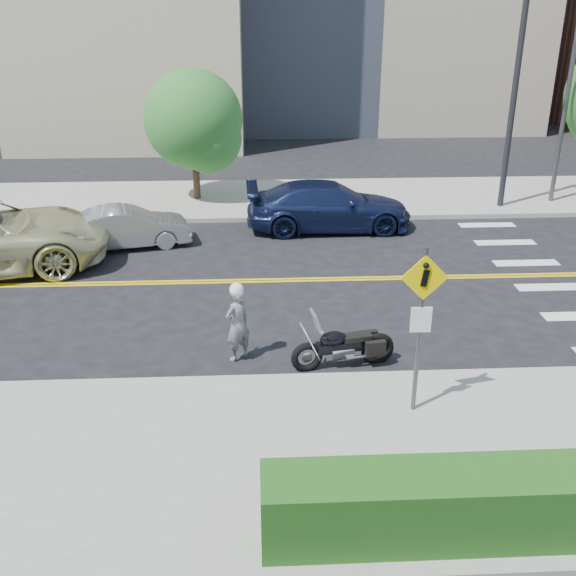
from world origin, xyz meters
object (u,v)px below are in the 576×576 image
(motorcyclist, at_px, (238,322))
(parked_car_blue, at_px, (329,206))
(pedestrian_sign, at_px, (421,316))
(parked_car_silver, at_px, (127,228))
(motorcycle, at_px, (344,338))

(motorcyclist, height_order, parked_car_blue, motorcyclist)
(pedestrian_sign, height_order, parked_car_silver, pedestrian_sign)
(motorcycle, bearing_deg, motorcyclist, 158.62)
(motorcyclist, bearing_deg, parked_car_silver, -104.60)
(parked_car_silver, distance_m, parked_car_blue, 6.24)
(parked_car_silver, bearing_deg, motorcyclist, -168.03)
(parked_car_blue, bearing_deg, motorcycle, 174.60)
(motorcycle, height_order, parked_car_blue, parked_car_blue)
(motorcycle, relative_size, parked_car_blue, 0.40)
(parked_car_silver, bearing_deg, pedestrian_sign, -158.75)
(motorcycle, height_order, parked_car_silver, motorcycle)
(motorcyclist, bearing_deg, motorcycle, 128.95)
(motorcycle, xyz_separation_m, parked_car_silver, (-5.46, 7.28, -0.03))
(pedestrian_sign, bearing_deg, motorcycle, 118.44)
(parked_car_silver, bearing_deg, parked_car_blue, -91.09)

